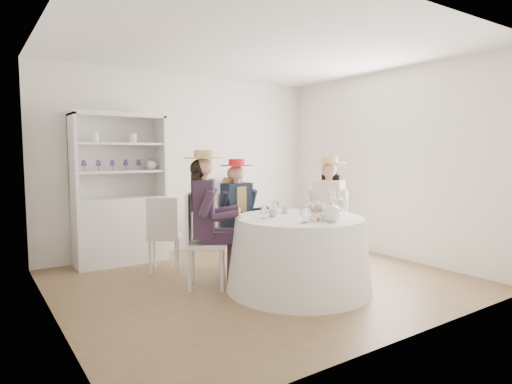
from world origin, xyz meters
TOP-DOWN VIEW (x-y plane):
  - ground at (0.00, 0.00)m, footprint 4.50×4.50m
  - ceiling at (0.00, 0.00)m, footprint 4.50×4.50m
  - wall_back at (0.00, 2.00)m, footprint 4.50×0.00m
  - wall_front at (0.00, -2.00)m, footprint 4.50×0.00m
  - wall_left at (-2.25, 0.00)m, footprint 0.00×4.50m
  - wall_right at (2.25, 0.00)m, footprint 0.00×4.50m
  - tea_table at (0.16, -0.51)m, footprint 1.61×1.61m
  - hutch at (-1.13, 1.77)m, footprint 1.36×0.83m
  - side_table at (0.65, 1.75)m, footprint 0.61×0.61m
  - hatbox at (0.65, 1.75)m, footprint 0.37×0.37m
  - guest_left at (-0.65, 0.12)m, footprint 0.66×0.61m
  - guest_mid at (-0.01, 0.51)m, footprint 0.52×0.55m
  - guest_right at (1.07, -0.02)m, footprint 0.61×0.56m
  - spare_chair at (-0.84, 0.94)m, footprint 0.55×0.55m
  - teacup_a at (-0.09, -0.36)m, footprint 0.12×0.12m
  - teacup_b at (0.20, -0.21)m, footprint 0.09×0.09m
  - teacup_c at (0.39, -0.31)m, footprint 0.08×0.08m
  - flower_bowl at (0.36, -0.59)m, footprint 0.23×0.23m
  - flower_arrangement at (0.39, -0.54)m, footprint 0.19×0.19m
  - table_teapot at (0.21, -0.96)m, footprint 0.27×0.19m
  - sandwich_plate at (0.11, -0.85)m, footprint 0.26×0.26m
  - cupcake_stand at (0.64, -0.55)m, footprint 0.27×0.27m
  - stemware_set at (0.16, -0.51)m, footprint 0.87×0.84m

SIDE VIEW (x-z plane):
  - ground at x=0.00m, z-range 0.00..0.00m
  - side_table at x=0.65m, z-range 0.00..0.78m
  - tea_table at x=0.16m, z-range 0.00..0.81m
  - spare_chair at x=-0.84m, z-range 0.04..1.00m
  - hutch at x=-1.13m, z-range -0.30..1.76m
  - guest_mid at x=-0.01m, z-range 0.10..1.53m
  - sandwich_plate at x=0.11m, z-range 0.80..0.86m
  - guest_right at x=1.07m, z-range 0.09..1.56m
  - flower_bowl at x=0.36m, z-range 0.81..0.86m
  - teacup_c at x=0.39m, z-range 0.81..0.87m
  - teacup_b at x=0.20m, z-range 0.81..0.88m
  - teacup_a at x=-0.09m, z-range 0.81..0.88m
  - guest_left at x=-0.65m, z-range 0.10..1.65m
  - stemware_set at x=0.16m, z-range 0.81..0.96m
  - table_teapot at x=0.21m, z-range 0.80..1.00m
  - flower_arrangement at x=0.39m, z-range 0.87..0.94m
  - cupcake_stand at x=0.64m, z-range 0.78..1.03m
  - hatbox at x=0.65m, z-range 0.78..1.10m
  - wall_back at x=0.00m, z-range -0.90..3.60m
  - wall_front at x=0.00m, z-range -0.90..3.60m
  - wall_left at x=-2.25m, z-range -0.90..3.60m
  - wall_right at x=2.25m, z-range -0.90..3.60m
  - ceiling at x=0.00m, z-range 2.70..2.70m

